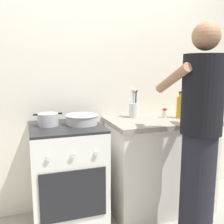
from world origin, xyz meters
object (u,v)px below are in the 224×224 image
pot (48,119)px  oil_bottle (180,107)px  spice_bottle (165,113)px  mixing_bowl (82,119)px  person (200,139)px  utensil_crock (134,107)px  stove_range (67,176)px

pot → oil_bottle: 1.24m
spice_bottle → oil_bottle: 0.16m
mixing_bowl → person: 0.97m
person → mixing_bowl: bearing=142.7°
person → pot: bearing=149.2°
utensil_crock → person: (0.22, -0.73, -0.14)m
stove_range → pot: pot is taller
stove_range → pot: 0.52m
spice_bottle → person: person is taller
mixing_bowl → oil_bottle: bearing=-1.1°
mixing_bowl → utensil_crock: (0.55, 0.15, 0.05)m
pot → person: person is taller
pot → mixing_bowl: bearing=-8.0°
spice_bottle → person: 0.63m
pot → person: (1.05, -0.63, -0.09)m
utensil_crock → spice_bottle: size_ratio=3.17×
oil_bottle → pot: bearing=177.3°
pot → oil_bottle: size_ratio=0.93×
mixing_bowl → spice_bottle: 0.82m
stove_range → oil_bottle: 1.23m
pot → person: 1.23m
oil_bottle → utensil_crock: bearing=158.1°
stove_range → oil_bottle: oil_bottle is taller
stove_range → mixing_bowl: bearing=5.2°
pot → oil_bottle: bearing=-2.7°
utensil_crock → mixing_bowl: bearing=-165.2°
stove_range → utensil_crock: bearing=12.9°
stove_range → utensil_crock: size_ratio=3.13×
utensil_crock → spice_bottle: utensil_crock is taller
stove_range → mixing_bowl: 0.52m
stove_range → spice_bottle: spice_bottle is taller
stove_range → person: (0.91, -0.57, 0.41)m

